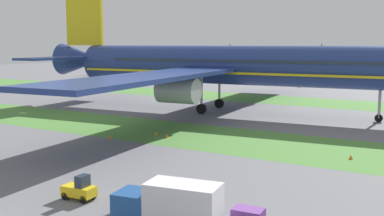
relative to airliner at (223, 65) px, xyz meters
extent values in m
cube|color=#4C8438|center=(11.95, -20.82, -8.19)|extent=(320.00, 15.07, 0.01)
cube|color=#4C8438|center=(11.95, 21.32, -8.19)|extent=(320.00, 15.07, 0.01)
cylinder|color=navy|center=(2.43, 0.25, -0.01)|extent=(59.98, 12.71, 6.68)
cone|color=navy|center=(-30.11, -3.08, 0.49)|extent=(10.77, 7.35, 6.34)
cube|color=yellow|center=(2.43, 0.25, -1.18)|extent=(58.55, 12.70, 0.36)
cube|color=#283342|center=(6.05, 0.62, 0.82)|extent=(52.76, 12.04, 0.44)
cube|color=navy|center=(-3.56, 23.09, -0.68)|extent=(13.47, 40.74, 0.60)
cylinder|color=#A3A3A8|center=(-1.54, 17.27, -2.88)|extent=(6.16, 4.25, 3.67)
cube|color=navy|center=(1.19, -23.33, -0.68)|extent=(13.47, 40.74, 0.60)
cylinder|color=#A3A3A8|center=(1.99, -17.22, -2.88)|extent=(6.16, 4.25, 3.67)
cube|color=navy|center=(-30.33, 6.22, 0.99)|extent=(6.75, 15.00, 0.42)
cube|color=navy|center=(-28.44, -12.23, 0.99)|extent=(6.75, 15.00, 0.42)
cube|color=yellow|center=(-29.39, -3.01, 9.00)|extent=(8.54, 1.58, 11.35)
cylinder|color=#A3A3A8|center=(25.58, 2.62, -4.30)|extent=(0.44, 0.44, 6.58)
cylinder|color=black|center=(25.58, 2.62, -7.59)|extent=(1.24, 0.54, 1.20)
cylinder|color=#A3A3A8|center=(-2.58, 3.76, -4.18)|extent=(0.44, 0.44, 6.33)
cylinder|color=black|center=(-2.58, 3.76, -7.34)|extent=(1.75, 0.76, 1.70)
cylinder|color=#A3A3A8|center=(-1.77, -4.21, -4.18)|extent=(0.44, 0.44, 6.33)
cylinder|color=black|center=(-1.77, -4.21, -7.34)|extent=(1.75, 0.76, 1.70)
cube|color=yellow|center=(12.44, -47.24, -7.51)|extent=(2.69, 1.49, 0.77)
cube|color=#283342|center=(12.83, -47.21, -6.67)|extent=(0.78, 1.14, 0.90)
cylinder|color=black|center=(11.58, -47.86, -7.89)|extent=(0.61, 0.24, 0.60)
cylinder|color=black|center=(11.49, -46.76, -7.89)|extent=(0.61, 0.24, 0.60)
cylinder|color=black|center=(13.39, -47.72, -7.89)|extent=(0.61, 0.24, 0.60)
cylinder|color=black|center=(13.31, -46.63, -7.89)|extent=(0.61, 0.24, 0.60)
cube|color=#A3A3A8|center=(17.53, -46.86, -7.79)|extent=(2.31, 1.66, 0.10)
cube|color=#70388E|center=(17.53, -46.86, -7.19)|extent=(2.03, 1.46, 1.10)
cylinder|color=black|center=(16.75, -47.61, -7.99)|extent=(0.41, 0.15, 0.40)
cylinder|color=black|center=(16.64, -46.23, -7.99)|extent=(0.41, 0.15, 0.40)
cylinder|color=black|center=(18.41, -47.48, -7.99)|extent=(0.41, 0.15, 0.40)
cylinder|color=black|center=(18.31, -46.11, -7.99)|extent=(0.41, 0.15, 0.40)
cube|color=#A3A3A8|center=(20.42, -46.64, -7.79)|extent=(2.31, 1.66, 0.10)
cube|color=#70388E|center=(20.42, -46.64, -7.19)|extent=(2.03, 1.46, 1.10)
cylinder|color=black|center=(19.64, -47.39, -7.99)|extent=(0.41, 0.15, 0.40)
cylinder|color=black|center=(19.53, -46.01, -7.99)|extent=(0.41, 0.15, 0.40)
cylinder|color=black|center=(21.20, -45.89, -7.99)|extent=(0.41, 0.15, 0.40)
cube|color=#70388E|center=(23.31, -46.42, -7.19)|extent=(2.03, 1.46, 1.10)
cylinder|color=black|center=(22.42, -45.79, -7.99)|extent=(0.41, 0.15, 0.40)
cube|color=#1E4C8E|center=(20.03, -49.95, -6.61)|extent=(2.55, 2.63, 2.20)
cube|color=#283342|center=(18.99, -50.13, -6.17)|extent=(0.42, 2.05, 0.97)
cube|color=silver|center=(23.34, -49.39, -6.01)|extent=(4.82, 3.02, 2.80)
cylinder|color=black|center=(20.95, -47.37, -7.77)|extent=(0.18, 0.18, 0.85)
cylinder|color=black|center=(21.08, -47.19, -7.77)|extent=(0.18, 0.18, 0.85)
cylinder|color=orange|center=(21.02, -47.28, -7.03)|extent=(0.36, 0.36, 0.62)
sphere|color=tan|center=(21.02, -47.28, -6.57)|extent=(0.24, 0.24, 0.24)
cylinder|color=orange|center=(20.88, -47.46, -7.06)|extent=(0.10, 0.10, 0.58)
cylinder|color=orange|center=(21.15, -47.10, -7.06)|extent=(0.10, 0.10, 0.58)
cone|color=orange|center=(27.38, -23.29, -7.97)|extent=(0.44, 0.44, 0.45)
cone|color=orange|center=(4.78, -24.18, -7.92)|extent=(0.44, 0.44, 0.56)
cone|color=orange|center=(2.67, -23.51, -7.93)|extent=(0.44, 0.44, 0.52)
cone|color=orange|center=(-0.85, -28.46, -7.95)|extent=(0.44, 0.44, 0.49)
cylinder|color=#4C3823|center=(-84.88, 65.66, -6.76)|extent=(0.70, 0.70, 2.87)
cone|color=#1E4223|center=(-84.88, 65.66, -1.34)|extent=(3.73, 3.73, 7.96)
cylinder|color=#4C3823|center=(-58.14, 68.04, -6.31)|extent=(0.70, 0.70, 3.77)
cone|color=#1E4223|center=(-58.14, 68.04, -0.75)|extent=(5.05, 5.05, 7.34)
cylinder|color=#4C3823|center=(-31.98, 66.08, -6.56)|extent=(0.70, 0.70, 3.27)
cone|color=#1E4223|center=(-31.98, 66.08, -0.67)|extent=(5.49, 5.49, 8.50)
cylinder|color=#4C3823|center=(-2.37, 67.89, -6.51)|extent=(0.70, 0.70, 3.36)
cone|color=#1E4223|center=(-2.37, 67.89, -0.55)|extent=(4.44, 4.44, 8.57)
camera|label=1|loc=(38.05, -72.44, 3.78)|focal=43.90mm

